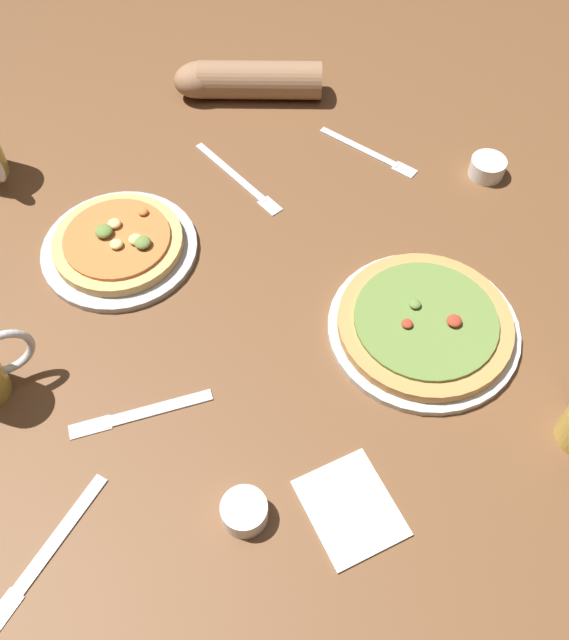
# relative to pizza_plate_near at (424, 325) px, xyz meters

# --- Properties ---
(ground_plane) EXTENTS (2.40, 2.40, 0.03)m
(ground_plane) POSITION_rel_pizza_plate_near_xyz_m (-0.21, 0.06, -0.03)
(ground_plane) COLOR brown
(pizza_plate_near) EXTENTS (0.30, 0.30, 0.05)m
(pizza_plate_near) POSITION_rel_pizza_plate_near_xyz_m (0.00, 0.00, 0.00)
(pizza_plate_near) COLOR silver
(pizza_plate_near) RESTS_ON ground_plane
(pizza_plate_far) EXTENTS (0.26, 0.26, 0.05)m
(pizza_plate_far) POSITION_rel_pizza_plate_near_xyz_m (-0.44, 0.28, -0.00)
(pizza_plate_far) COLOR #B2B2B7
(pizza_plate_far) RESTS_ON ground_plane
(ramekin_sauce) EXTENTS (0.06, 0.06, 0.03)m
(ramekin_sauce) POSITION_rel_pizza_plate_near_xyz_m (0.24, 0.30, 0.00)
(ramekin_sauce) COLOR white
(ramekin_sauce) RESTS_ON ground_plane
(ramekin_butter) EXTENTS (0.06, 0.06, 0.03)m
(ramekin_butter) POSITION_rel_pizza_plate_near_xyz_m (-0.33, -0.22, 0.00)
(ramekin_butter) COLOR white
(ramekin_butter) RESTS_ON ground_plane
(napkin_folded) EXTENTS (0.14, 0.15, 0.01)m
(napkin_folded) POSITION_rel_pizza_plate_near_xyz_m (-0.20, -0.24, -0.01)
(napkin_folded) COLOR silver
(napkin_folded) RESTS_ON ground_plane
(fork_left) EXTENTS (0.15, 0.18, 0.01)m
(fork_left) POSITION_rel_pizza_plate_near_xyz_m (0.05, 0.41, -0.01)
(fork_left) COLOR silver
(fork_left) RESTS_ON ground_plane
(knife_right) EXTENTS (0.21, 0.03, 0.01)m
(knife_right) POSITION_rel_pizza_plate_near_xyz_m (-0.45, -0.03, -0.01)
(knife_right) COLOR silver
(knife_right) RESTS_ON ground_plane
(fork_spare) EXTENTS (0.12, 0.22, 0.01)m
(fork_spare) POSITION_rel_pizza_plate_near_xyz_m (-0.21, 0.40, -0.01)
(fork_spare) COLOR silver
(fork_spare) RESTS_ON ground_plane
(knife_spare) EXTENTS (0.17, 0.18, 0.01)m
(knife_spare) POSITION_rel_pizza_plate_near_xyz_m (-0.59, -0.20, -0.01)
(knife_spare) COLOR silver
(knife_spare) RESTS_ON ground_plane
(diner_arm) EXTENTS (0.30, 0.14, 0.07)m
(diner_arm) POSITION_rel_pizza_plate_near_xyz_m (-0.14, 0.64, 0.02)
(diner_arm) COLOR #936B4C
(diner_arm) RESTS_ON ground_plane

